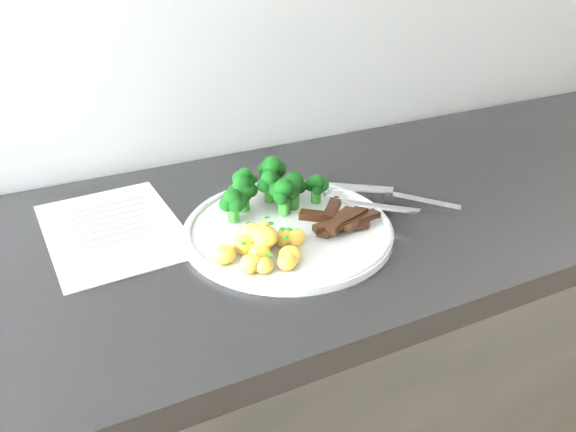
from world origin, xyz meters
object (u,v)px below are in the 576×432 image
object	(u,v)px
counter	(281,419)
potatoes	(263,244)
plate	(288,228)
beef_strips	(339,220)
fork	(364,202)
recipe_paper	(113,229)
broccoli	(270,186)
knife	(402,199)

from	to	relation	value
counter	potatoes	bearing A→B (deg)	-127.32
counter	plate	xyz separation A→B (m)	(0.00, -0.03, 0.44)
plate	potatoes	bearing A→B (deg)	-140.67
plate	beef_strips	size ratio (longest dim) A/B	2.83
plate	counter	bearing A→B (deg)	90.79
counter	potatoes	distance (m)	0.47
counter	fork	size ratio (longest dim) A/B	14.27
recipe_paper	potatoes	distance (m)	0.25
broccoli	potatoes	xyz separation A→B (m)	(-0.06, -0.12, -0.02)
broccoli	potatoes	world-z (taller)	broccoli
counter	knife	xyz separation A→B (m)	(0.21, -0.02, 0.44)
potatoes	plate	bearing A→B (deg)	39.33
broccoli	knife	bearing A→B (deg)	-16.77
counter	fork	xyz separation A→B (m)	(0.14, -0.03, 0.45)
recipe_paper	fork	xyz separation A→B (m)	(0.37, -0.12, 0.02)
broccoli	fork	distance (m)	0.15
plate	broccoli	bearing A→B (deg)	88.08
recipe_paper	fork	distance (m)	0.39
plate	recipe_paper	bearing A→B (deg)	152.11
recipe_paper	broccoli	xyz separation A→B (m)	(0.24, -0.06, 0.05)
counter	broccoli	distance (m)	0.48
potatoes	knife	distance (m)	0.28
fork	recipe_paper	bearing A→B (deg)	162.16
fork	counter	bearing A→B (deg)	169.40
recipe_paper	potatoes	world-z (taller)	potatoes
plate	potatoes	world-z (taller)	potatoes
broccoli	beef_strips	size ratio (longest dim) A/B	1.66
recipe_paper	plate	world-z (taller)	plate
beef_strips	fork	xyz separation A→B (m)	(0.07, 0.04, -0.00)
recipe_paper	beef_strips	xyz separation A→B (m)	(0.30, -0.15, 0.02)
potatoes	fork	xyz separation A→B (m)	(0.20, 0.06, -0.01)
recipe_paper	plate	bearing A→B (deg)	-27.89
plate	knife	world-z (taller)	knife
beef_strips	knife	xyz separation A→B (m)	(0.14, 0.04, -0.01)
counter	plate	bearing A→B (deg)	-89.21
counter	knife	distance (m)	0.49
plate	beef_strips	distance (m)	0.08
counter	plate	distance (m)	0.44
knife	plate	bearing A→B (deg)	-178.39
broccoli	knife	world-z (taller)	broccoli
plate	potatoes	xyz separation A→B (m)	(-0.06, -0.05, 0.02)
counter	recipe_paper	size ratio (longest dim) A/B	8.15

